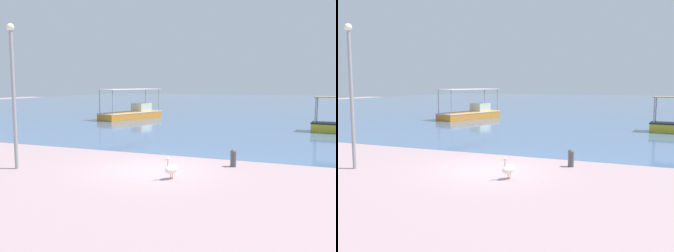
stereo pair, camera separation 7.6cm
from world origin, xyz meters
The scene contains 6 objects.
ground centered at (0.00, 0.00, 0.00)m, with size 120.00×120.00×0.00m, color gray.
harbor_water centered at (0.00, 48.00, 0.00)m, with size 110.00×90.00×0.00m, color #456289.
fishing_boat_outer centered at (-10.31, 18.52, 0.59)m, with size 3.98×6.78×2.77m.
pelican centered at (1.21, -0.98, 0.38)m, with size 0.48×0.77×0.80m.
lamp_post centered at (-4.98, -1.71, 3.13)m, with size 0.28×0.28×5.55m.
mooring_bollard centered at (2.81, 1.76, 0.38)m, with size 0.24×0.24×0.71m.
Camera 1 is at (5.81, -12.83, 3.33)m, focal length 40.00 mm.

